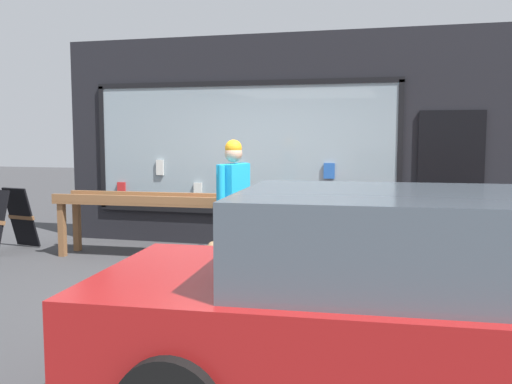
# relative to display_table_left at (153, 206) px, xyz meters

# --- Properties ---
(ground_plane) EXTENTS (40.00, 40.00, 0.00)m
(ground_plane) POSITION_rel_display_table_left_xyz_m (1.64, -1.19, -0.74)
(ground_plane) COLOR #38383A
(shopfront_facade) EXTENTS (7.22, 0.29, 3.28)m
(shopfront_facade) POSITION_rel_display_table_left_xyz_m (1.64, 1.20, 0.89)
(shopfront_facade) COLOR black
(shopfront_facade) RESTS_ON ground_plane
(display_table_left) EXTENTS (2.87, 0.72, 0.91)m
(display_table_left) POSITION_rel_display_table_left_xyz_m (0.00, 0.00, 0.00)
(display_table_left) COLOR brown
(display_table_left) RESTS_ON ground_plane
(display_table_right) EXTENTS (2.87, 0.75, 0.91)m
(display_table_right) POSITION_rel_display_table_left_xyz_m (3.29, 0.00, -0.00)
(display_table_right) COLOR brown
(display_table_right) RESTS_ON ground_plane
(person_browsing) EXTENTS (0.32, 0.65, 1.70)m
(person_browsing) POSITION_rel_display_table_left_xyz_m (1.39, -0.63, 0.26)
(person_browsing) COLOR black
(person_browsing) RESTS_ON ground_plane
(small_dog) EXTENTS (0.39, 0.49, 0.43)m
(small_dog) POSITION_rel_display_table_left_xyz_m (1.07, -0.85, -0.45)
(small_dog) COLOR #99724C
(small_dog) RESTS_ON ground_plane
(sandwich_board_sign) EXTENTS (0.61, 0.90, 0.93)m
(sandwich_board_sign) POSITION_rel_display_table_left_xyz_m (-2.33, -0.16, -0.26)
(sandwich_board_sign) COLOR black
(sandwich_board_sign) RESTS_ON ground_plane
(parked_car) EXTENTS (4.43, 2.09, 1.41)m
(parked_car) POSITION_rel_display_table_left_xyz_m (3.66, -3.77, 0.00)
(parked_car) COLOR #A51919
(parked_car) RESTS_ON ground_plane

